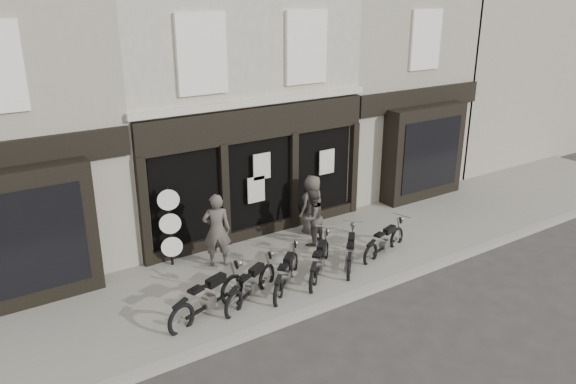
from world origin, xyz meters
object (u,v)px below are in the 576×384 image
motorcycle_0 (209,300)px  man_right (312,204)px  motorcycle_3 (320,263)px  motorcycle_1 (251,287)px  man_centre (312,218)px  advert_sign_post (170,230)px  motorcycle_2 (286,276)px  man_left (217,230)px  motorcycle_4 (351,254)px  motorcycle_5 (385,244)px

motorcycle_0 → man_right: bearing=7.9°
motorcycle_3 → motorcycle_1: bearing=140.3°
man_centre → advert_sign_post: size_ratio=0.70×
motorcycle_2 → man_right: 3.41m
man_left → motorcycle_2: bearing=138.0°
motorcycle_1 → motorcycle_2: bearing=-26.6°
motorcycle_1 → man_right: bearing=6.1°
motorcycle_2 → motorcycle_3: 1.05m
motorcycle_4 → man_centre: 1.64m
motorcycle_3 → man_right: size_ratio=1.01×
man_left → man_right: 3.31m
motorcycle_2 → motorcycle_4: 2.07m
man_left → advert_sign_post: size_ratio=0.86×
man_left → man_centre: 2.81m
motorcycle_4 → motorcycle_3: bearing=133.7°
motorcycle_5 → motorcycle_3: bearing=163.4°
man_centre → man_right: man_right is taller
motorcycle_1 → motorcycle_3: size_ratio=1.10×
advert_sign_post → motorcycle_3: bearing=-23.3°
man_left → motorcycle_3: bearing=159.5°
motorcycle_2 → man_left: (-0.85, 1.95, 0.70)m
motorcycle_0 → man_centre: 4.40m
man_right → advert_sign_post: bearing=-17.2°
motorcycle_5 → motorcycle_1: bearing=164.6°
motorcycle_3 → motorcycle_5: (2.22, -0.00, -0.03)m
man_left → advert_sign_post: bearing=-8.1°
motorcycle_0 → motorcycle_2: bearing=-17.9°
motorcycle_4 → man_left: man_left is taller
motorcycle_2 → advert_sign_post: advert_sign_post is taller
motorcycle_3 → man_left: 2.76m
man_centre → motorcycle_1: bearing=12.9°
motorcycle_0 → man_centre: bearing=3.0°
motorcycle_1 → advert_sign_post: 2.84m
motorcycle_3 → man_left: bearing=93.0°
man_centre → motorcycle_0: bearing=6.1°
motorcycle_1 → man_left: (0.14, 1.97, 0.70)m
motorcycle_0 → advert_sign_post: advert_sign_post is taller
motorcycle_0 → motorcycle_4: size_ratio=1.33×
motorcycle_4 → man_centre: man_centre is taller
motorcycle_3 → advert_sign_post: size_ratio=0.78×
motorcycle_0 → man_right: size_ratio=1.27×
motorcycle_4 → motorcycle_2: bearing=134.9°
motorcycle_1 → motorcycle_3: motorcycle_3 is taller
advert_sign_post → man_left: bearing=-14.7°
motorcycle_1 → motorcycle_2: 0.99m
motorcycle_4 → motorcycle_5: (1.19, -0.02, -0.01)m
motorcycle_3 → man_left: size_ratio=0.91×
motorcycle_3 → motorcycle_4: bearing=-41.2°
motorcycle_3 → man_centre: 1.87m
motorcycle_2 → motorcycle_3: motorcycle_3 is taller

